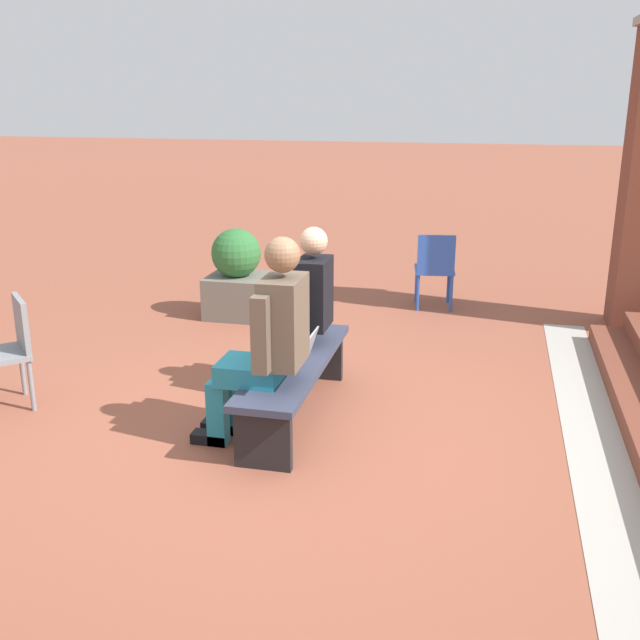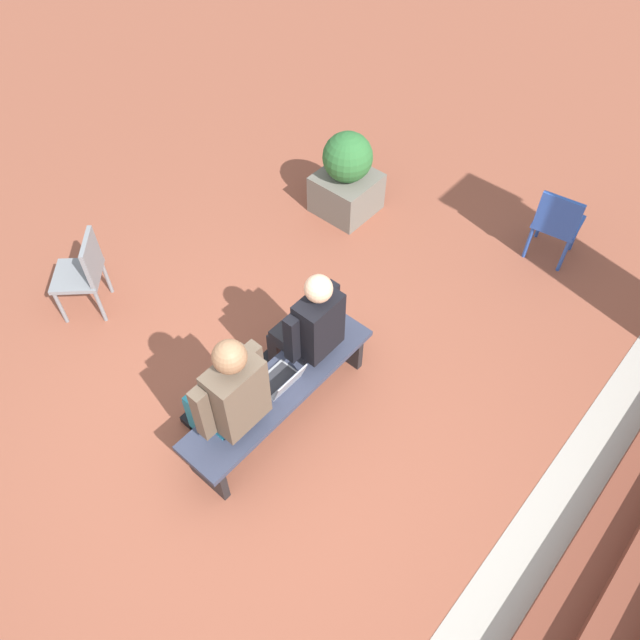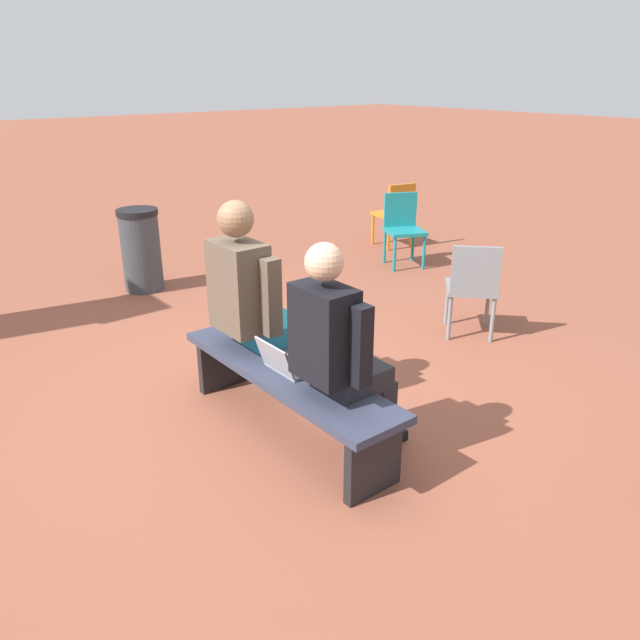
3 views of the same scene
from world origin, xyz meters
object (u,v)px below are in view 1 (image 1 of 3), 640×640
object	(u,v)px
laptop	(297,353)
plastic_chair_far_left	(8,346)
plastic_chair_foreground	(435,266)
planter	(237,276)
person_student	(300,308)
person_adult	(267,338)
bench	(295,372)

from	to	relation	value
laptop	plastic_chair_far_left	distance (m)	2.19
plastic_chair_foreground	planter	bearing A→B (deg)	-69.56
person_student	planter	distance (m)	2.31
person_adult	planter	distance (m)	3.07
plastic_chair_foreground	planter	size ratio (longest dim) A/B	0.89
person_student	plastic_chair_foreground	world-z (taller)	person_student
person_student	plastic_chair_foreground	distance (m)	2.83
bench	planter	world-z (taller)	planter
person_student	plastic_chair_far_left	world-z (taller)	person_student
bench	planter	distance (m)	2.69
bench	plastic_chair_foreground	distance (m)	3.21
bench	person_adult	world-z (taller)	person_adult
person_adult	plastic_chair_far_left	world-z (taller)	person_adult
person_student	plastic_chair_far_left	distance (m)	2.21
person_student	planter	bearing A→B (deg)	-148.37
person_student	person_adult	distance (m)	0.87
bench	plastic_chair_foreground	world-z (taller)	plastic_chair_foreground
person_student	plastic_chair_far_left	bearing A→B (deg)	-71.59
person_student	plastic_chair_far_left	size ratio (longest dim) A/B	1.61
bench	person_student	size ratio (longest dim) A/B	1.33
person_adult	person_student	bearing A→B (deg)	179.66
laptop	plastic_chair_foreground	distance (m)	3.19
bench	planter	bearing A→B (deg)	-151.83
bench	laptop	world-z (taller)	laptop
person_student	laptop	world-z (taller)	person_student
plastic_chair_far_left	bench	bearing A→B (deg)	97.28
laptop	plastic_chair_far_left	world-z (taller)	plastic_chair_far_left
plastic_chair_far_left	planter	bearing A→B (deg)	161.47
bench	plastic_chair_far_left	world-z (taller)	plastic_chair_far_left
bench	plastic_chair_far_left	distance (m)	2.18
bench	person_student	world-z (taller)	person_student
person_adult	laptop	world-z (taller)	person_adult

